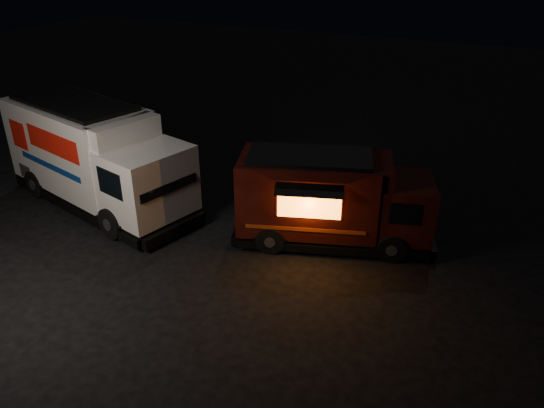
# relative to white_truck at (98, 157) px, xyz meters

# --- Properties ---
(ground) EXTENTS (80.00, 80.00, 0.00)m
(ground) POSITION_rel_white_truck_xyz_m (5.06, -2.27, -1.75)
(ground) COLOR black
(ground) RESTS_ON ground
(white_truck) EXTENTS (8.11, 4.43, 3.49)m
(white_truck) POSITION_rel_white_truck_xyz_m (0.00, 0.00, 0.00)
(white_truck) COLOR silver
(white_truck) RESTS_ON ground
(red_truck) EXTENTS (6.34, 3.96, 2.77)m
(red_truck) POSITION_rel_white_truck_xyz_m (7.99, 1.17, -0.36)
(red_truck) COLOR #3D120B
(red_truck) RESTS_ON ground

